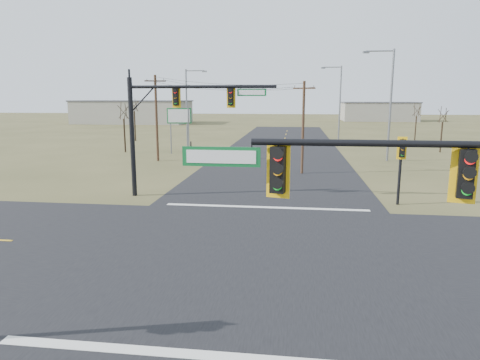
{
  "coord_description": "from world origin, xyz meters",
  "views": [
    {
      "loc": [
        1.62,
        -17.02,
        6.39
      ],
      "look_at": [
        -0.7,
        1.0,
        2.89
      ],
      "focal_mm": 32.0,
      "sensor_mm": 36.0,
      "label": 1
    }
  ],
  "objects_px": {
    "bare_tree_a": "(123,110)",
    "bare_tree_b": "(134,104)",
    "mast_arm_near": "(459,192)",
    "highway_sign": "(179,121)",
    "mast_arm_far": "(174,112)",
    "streetlight_a": "(388,99)",
    "utility_pole_near": "(303,126)",
    "streetlight_c": "(188,105)",
    "bare_tree_d": "(417,110)",
    "utility_pole_far": "(156,117)",
    "bare_tree_c": "(443,114)",
    "streetlight_b": "(338,99)",
    "pedestal_signal_ne": "(402,155)"
  },
  "relations": [
    {
      "from": "bare_tree_a",
      "to": "bare_tree_b",
      "type": "xyz_separation_m",
      "value": [
        -3.76,
        13.2,
        0.52
      ]
    },
    {
      "from": "mast_arm_near",
      "to": "highway_sign",
      "type": "relative_size",
      "value": 1.96
    },
    {
      "from": "mast_arm_far",
      "to": "bare_tree_a",
      "type": "height_order",
      "value": "mast_arm_far"
    },
    {
      "from": "streetlight_a",
      "to": "utility_pole_near",
      "type": "bearing_deg",
      "value": -148.28
    },
    {
      "from": "streetlight_c",
      "to": "bare_tree_d",
      "type": "relative_size",
      "value": 1.67
    },
    {
      "from": "utility_pole_far",
      "to": "bare_tree_b",
      "type": "height_order",
      "value": "utility_pole_far"
    },
    {
      "from": "bare_tree_d",
      "to": "streetlight_c",
      "type": "bearing_deg",
      "value": -164.18
    },
    {
      "from": "streetlight_c",
      "to": "bare_tree_c",
      "type": "xyz_separation_m",
      "value": [
        30.76,
        -0.08,
        -1.07
      ]
    },
    {
      "from": "utility_pole_near",
      "to": "mast_arm_near",
      "type": "bearing_deg",
      "value": -83.92
    },
    {
      "from": "highway_sign",
      "to": "streetlight_b",
      "type": "height_order",
      "value": "streetlight_b"
    },
    {
      "from": "streetlight_c",
      "to": "bare_tree_b",
      "type": "relative_size",
      "value": 1.45
    },
    {
      "from": "utility_pole_far",
      "to": "streetlight_a",
      "type": "height_order",
      "value": "streetlight_a"
    },
    {
      "from": "utility_pole_far",
      "to": "bare_tree_c",
      "type": "xyz_separation_m",
      "value": [
        31.25,
        11.19,
        -0.02
      ]
    },
    {
      "from": "mast_arm_far",
      "to": "bare_tree_c",
      "type": "height_order",
      "value": "mast_arm_far"
    },
    {
      "from": "mast_arm_far",
      "to": "highway_sign",
      "type": "xyz_separation_m",
      "value": [
        -5.57,
        21.48,
        -1.73
      ]
    },
    {
      "from": "highway_sign",
      "to": "streetlight_c",
      "type": "relative_size",
      "value": 0.53
    },
    {
      "from": "utility_pole_near",
      "to": "highway_sign",
      "type": "bearing_deg",
      "value": 140.21
    },
    {
      "from": "mast_arm_far",
      "to": "utility_pole_near",
      "type": "relative_size",
      "value": 1.22
    },
    {
      "from": "utility_pole_near",
      "to": "bare_tree_a",
      "type": "xyz_separation_m",
      "value": [
        -20.81,
        12.21,
        0.84
      ]
    },
    {
      "from": "streetlight_c",
      "to": "bare_tree_a",
      "type": "bearing_deg",
      "value": -140.24
    },
    {
      "from": "mast_arm_far",
      "to": "bare_tree_c",
      "type": "distance_m",
      "value": 36.64
    },
    {
      "from": "utility_pole_near",
      "to": "bare_tree_a",
      "type": "height_order",
      "value": "utility_pole_near"
    },
    {
      "from": "bare_tree_a",
      "to": "bare_tree_d",
      "type": "xyz_separation_m",
      "value": [
        36.7,
        13.3,
        -0.15
      ]
    },
    {
      "from": "streetlight_c",
      "to": "bare_tree_c",
      "type": "distance_m",
      "value": 30.78
    },
    {
      "from": "pedestal_signal_ne",
      "to": "mast_arm_far",
      "type": "bearing_deg",
      "value": -170.68
    },
    {
      "from": "streetlight_c",
      "to": "bare_tree_c",
      "type": "height_order",
      "value": "streetlight_c"
    },
    {
      "from": "highway_sign",
      "to": "bare_tree_c",
      "type": "height_order",
      "value": "bare_tree_c"
    },
    {
      "from": "streetlight_b",
      "to": "bare_tree_c",
      "type": "xyz_separation_m",
      "value": [
        10.95,
        -12.94,
        -1.72
      ]
    },
    {
      "from": "mast_arm_near",
      "to": "bare_tree_d",
      "type": "height_order",
      "value": "mast_arm_near"
    },
    {
      "from": "pedestal_signal_ne",
      "to": "utility_pole_near",
      "type": "distance_m",
      "value": 11.86
    },
    {
      "from": "mast_arm_near",
      "to": "streetlight_c",
      "type": "xyz_separation_m",
      "value": [
        -17.04,
        44.04,
        1.17
      ]
    },
    {
      "from": "utility_pole_far",
      "to": "highway_sign",
      "type": "distance_m",
      "value": 5.93
    },
    {
      "from": "pedestal_signal_ne",
      "to": "streetlight_b",
      "type": "xyz_separation_m",
      "value": [
        0.0,
        40.23,
        3.16
      ]
    },
    {
      "from": "highway_sign",
      "to": "bare_tree_b",
      "type": "distance_m",
      "value": 17.58
    },
    {
      "from": "mast_arm_far",
      "to": "pedestal_signal_ne",
      "type": "relative_size",
      "value": 2.27
    },
    {
      "from": "pedestal_signal_ne",
      "to": "bare_tree_c",
      "type": "xyz_separation_m",
      "value": [
        10.95,
        27.29,
        1.44
      ]
    },
    {
      "from": "utility_pole_near",
      "to": "streetlight_b",
      "type": "height_order",
      "value": "streetlight_b"
    },
    {
      "from": "utility_pole_far",
      "to": "bare_tree_d",
      "type": "distance_m",
      "value": 36.39
    },
    {
      "from": "streetlight_b",
      "to": "bare_tree_b",
      "type": "distance_m",
      "value": 30.56
    },
    {
      "from": "utility_pole_near",
      "to": "streetlight_c",
      "type": "distance_m",
      "value": 22.17
    },
    {
      "from": "mast_arm_far",
      "to": "bare_tree_b",
      "type": "distance_m",
      "value": 38.89
    },
    {
      "from": "highway_sign",
      "to": "streetlight_b",
      "type": "xyz_separation_m",
      "value": [
        19.54,
        18.3,
        2.44
      ]
    },
    {
      "from": "streetlight_b",
      "to": "bare_tree_a",
      "type": "height_order",
      "value": "streetlight_b"
    },
    {
      "from": "pedestal_signal_ne",
      "to": "bare_tree_b",
      "type": "distance_m",
      "value": 46.9
    },
    {
      "from": "utility_pole_far",
      "to": "streetlight_c",
      "type": "relative_size",
      "value": 0.87
    },
    {
      "from": "mast_arm_far",
      "to": "streetlight_a",
      "type": "height_order",
      "value": "streetlight_a"
    },
    {
      "from": "utility_pole_far",
      "to": "streetlight_b",
      "type": "height_order",
      "value": "streetlight_b"
    },
    {
      "from": "bare_tree_b",
      "to": "bare_tree_d",
      "type": "xyz_separation_m",
      "value": [
        40.46,
        0.1,
        -0.66
      ]
    },
    {
      "from": "pedestal_signal_ne",
      "to": "bare_tree_d",
      "type": "distance_m",
      "value": 37.35
    },
    {
      "from": "streetlight_a",
      "to": "bare_tree_a",
      "type": "bearing_deg",
      "value": 159.53
    }
  ]
}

